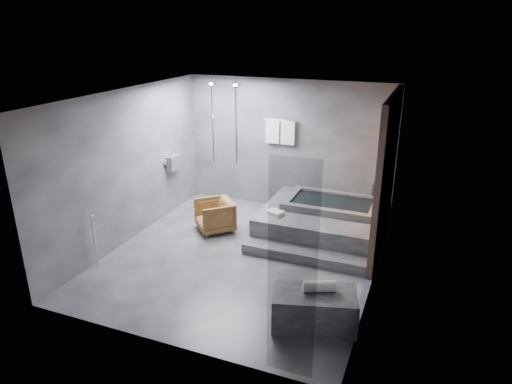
% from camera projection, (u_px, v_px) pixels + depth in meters
% --- Properties ---
extents(room, '(5.00, 5.04, 2.82)m').
position_uv_depth(room, '(269.00, 161.00, 7.51)').
color(room, '#313133').
rests_on(room, ground).
extents(tub_deck, '(2.20, 2.00, 0.50)m').
position_uv_depth(tub_deck, '(321.00, 221.00, 8.85)').
color(tub_deck, '#363639').
rests_on(tub_deck, ground).
extents(tub_step, '(2.20, 0.36, 0.18)m').
position_uv_depth(tub_step, '(304.00, 255.00, 7.88)').
color(tub_step, '#363639').
rests_on(tub_step, ground).
extents(concrete_bench, '(1.24, 0.89, 0.50)m').
position_uv_depth(concrete_bench, '(314.00, 309.00, 6.14)').
color(concrete_bench, '#343436').
rests_on(concrete_bench, ground).
extents(driftwood_chair, '(0.96, 0.96, 0.63)m').
position_uv_depth(driftwood_chair, '(215.00, 216.00, 8.94)').
color(driftwood_chair, '#4B2D12').
rests_on(driftwood_chair, ground).
extents(rolled_towel, '(0.45, 0.31, 0.15)m').
position_uv_depth(rolled_towel, '(319.00, 286.00, 6.06)').
color(rolled_towel, white).
rests_on(rolled_towel, concrete_bench).
extents(deck_towel, '(0.34, 0.29, 0.08)m').
position_uv_depth(deck_towel, '(275.00, 213.00, 8.50)').
color(deck_towel, white).
rests_on(deck_towel, tub_deck).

